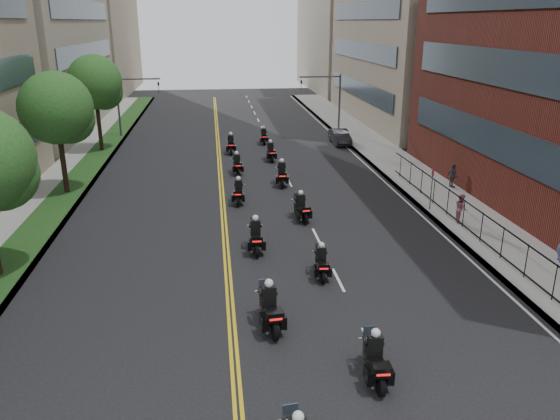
{
  "coord_description": "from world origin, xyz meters",
  "views": [
    {
      "loc": [
        -1.84,
        -10.49,
        10.42
      ],
      "look_at": [
        1.27,
        14.68,
        1.62
      ],
      "focal_mm": 35.0,
      "sensor_mm": 36.0,
      "label": 1
    }
  ],
  "objects_px": {
    "motorcycle_2": "(270,310)",
    "motorcycle_11": "(264,137)",
    "motorcycle_7": "(282,175)",
    "motorcycle_9": "(271,153)",
    "motorcycle_4": "(256,237)",
    "pedestrian_c": "(453,176)",
    "motorcycle_6": "(239,193)",
    "motorcycle_3": "(321,264)",
    "motorcycle_1": "(375,361)",
    "pedestrian_b": "(461,208)",
    "parked_sedan": "(340,137)",
    "motorcycle_5": "(301,209)",
    "motorcycle_8": "(237,165)",
    "motorcycle_10": "(231,145)"
  },
  "relations": [
    {
      "from": "motorcycle_6",
      "to": "pedestrian_c",
      "type": "xyz_separation_m",
      "value": [
        13.97,
        1.13,
        0.27
      ]
    },
    {
      "from": "parked_sedan",
      "to": "motorcycle_1",
      "type": "bearing_deg",
      "value": -101.27
    },
    {
      "from": "motorcycle_7",
      "to": "parked_sedan",
      "type": "relative_size",
      "value": 0.63
    },
    {
      "from": "motorcycle_3",
      "to": "pedestrian_b",
      "type": "relative_size",
      "value": 1.35
    },
    {
      "from": "motorcycle_8",
      "to": "motorcycle_5",
      "type": "bearing_deg",
      "value": -77.22
    },
    {
      "from": "motorcycle_4",
      "to": "motorcycle_9",
      "type": "xyz_separation_m",
      "value": [
        2.61,
        17.67,
        -0.04
      ]
    },
    {
      "from": "motorcycle_2",
      "to": "motorcycle_5",
      "type": "height_order",
      "value": "motorcycle_2"
    },
    {
      "from": "motorcycle_2",
      "to": "pedestrian_c",
      "type": "xyz_separation_m",
      "value": [
        13.59,
        15.5,
        0.19
      ]
    },
    {
      "from": "motorcycle_7",
      "to": "motorcycle_9",
      "type": "relative_size",
      "value": 1.09
    },
    {
      "from": "motorcycle_8",
      "to": "motorcycle_11",
      "type": "xyz_separation_m",
      "value": [
        2.88,
        9.89,
        -0.02
      ]
    },
    {
      "from": "motorcycle_3",
      "to": "motorcycle_6",
      "type": "height_order",
      "value": "motorcycle_6"
    },
    {
      "from": "motorcycle_1",
      "to": "pedestrian_c",
      "type": "bearing_deg",
      "value": 63.1
    },
    {
      "from": "motorcycle_3",
      "to": "parked_sedan",
      "type": "distance_m",
      "value": 27.1
    },
    {
      "from": "motorcycle_4",
      "to": "pedestrian_c",
      "type": "bearing_deg",
      "value": 33.57
    },
    {
      "from": "motorcycle_8",
      "to": "motorcycle_11",
      "type": "relative_size",
      "value": 1.03
    },
    {
      "from": "motorcycle_4",
      "to": "motorcycle_5",
      "type": "relative_size",
      "value": 1.05
    },
    {
      "from": "motorcycle_11",
      "to": "pedestrian_c",
      "type": "xyz_separation_m",
      "value": [
        10.86,
        -15.49,
        0.29
      ]
    },
    {
      "from": "motorcycle_4",
      "to": "motorcycle_1",
      "type": "bearing_deg",
      "value": -73.58
    },
    {
      "from": "motorcycle_1",
      "to": "motorcycle_4",
      "type": "distance_m",
      "value": 10.74
    },
    {
      "from": "motorcycle_2",
      "to": "motorcycle_10",
      "type": "distance_m",
      "value": 27.65
    },
    {
      "from": "motorcycle_4",
      "to": "parked_sedan",
      "type": "xyz_separation_m",
      "value": [
        9.43,
        23.09,
        -0.05
      ]
    },
    {
      "from": "motorcycle_6",
      "to": "motorcycle_9",
      "type": "distance_m",
      "value": 10.73
    },
    {
      "from": "parked_sedan",
      "to": "motorcycle_2",
      "type": "bearing_deg",
      "value": -107.57
    },
    {
      "from": "motorcycle_9",
      "to": "motorcycle_5",
      "type": "bearing_deg",
      "value": -91.18
    },
    {
      "from": "motorcycle_2",
      "to": "motorcycle_9",
      "type": "distance_m",
      "value": 24.81
    },
    {
      "from": "motorcycle_2",
      "to": "motorcycle_10",
      "type": "relative_size",
      "value": 1.05
    },
    {
      "from": "motorcycle_9",
      "to": "parked_sedan",
      "type": "xyz_separation_m",
      "value": [
        6.81,
        5.42,
        -0.01
      ]
    },
    {
      "from": "motorcycle_4",
      "to": "parked_sedan",
      "type": "height_order",
      "value": "motorcycle_4"
    },
    {
      "from": "motorcycle_2",
      "to": "pedestrian_c",
      "type": "bearing_deg",
      "value": 43.21
    },
    {
      "from": "motorcycle_10",
      "to": "motorcycle_11",
      "type": "relative_size",
      "value": 1.1
    },
    {
      "from": "motorcycle_7",
      "to": "motorcycle_4",
      "type": "bearing_deg",
      "value": -98.94
    },
    {
      "from": "motorcycle_8",
      "to": "motorcycle_1",
      "type": "bearing_deg",
      "value": -86.96
    },
    {
      "from": "motorcycle_8",
      "to": "motorcycle_11",
      "type": "height_order",
      "value": "motorcycle_8"
    },
    {
      "from": "motorcycle_8",
      "to": "motorcycle_11",
      "type": "bearing_deg",
      "value": 69.86
    },
    {
      "from": "motorcycle_7",
      "to": "motorcycle_11",
      "type": "relative_size",
      "value": 1.14
    },
    {
      "from": "motorcycle_7",
      "to": "motorcycle_10",
      "type": "bearing_deg",
      "value": 111.76
    },
    {
      "from": "motorcycle_1",
      "to": "motorcycle_8",
      "type": "bearing_deg",
      "value": 99.69
    },
    {
      "from": "motorcycle_3",
      "to": "motorcycle_7",
      "type": "bearing_deg",
      "value": 93.93
    },
    {
      "from": "motorcycle_5",
      "to": "pedestrian_b",
      "type": "height_order",
      "value": "pedestrian_b"
    },
    {
      "from": "motorcycle_2",
      "to": "motorcycle_6",
      "type": "relative_size",
      "value": 1.13
    },
    {
      "from": "motorcycle_5",
      "to": "motorcycle_6",
      "type": "height_order",
      "value": "motorcycle_5"
    },
    {
      "from": "motorcycle_8",
      "to": "pedestrian_b",
      "type": "distance_m",
      "value": 16.5
    },
    {
      "from": "motorcycle_4",
      "to": "motorcycle_9",
      "type": "height_order",
      "value": "motorcycle_4"
    },
    {
      "from": "motorcycle_2",
      "to": "motorcycle_11",
      "type": "height_order",
      "value": "motorcycle_2"
    },
    {
      "from": "motorcycle_2",
      "to": "motorcycle_4",
      "type": "xyz_separation_m",
      "value": [
        0.07,
        6.99,
        -0.03
      ]
    },
    {
      "from": "motorcycle_2",
      "to": "pedestrian_c",
      "type": "distance_m",
      "value": 20.62
    },
    {
      "from": "pedestrian_b",
      "to": "pedestrian_c",
      "type": "bearing_deg",
      "value": -7.68
    },
    {
      "from": "motorcycle_9",
      "to": "pedestrian_c",
      "type": "relative_size",
      "value": 1.46
    },
    {
      "from": "motorcycle_2",
      "to": "parked_sedan",
      "type": "relative_size",
      "value": 0.64
    },
    {
      "from": "motorcycle_2",
      "to": "motorcycle_8",
      "type": "bearing_deg",
      "value": 84.83
    }
  ]
}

